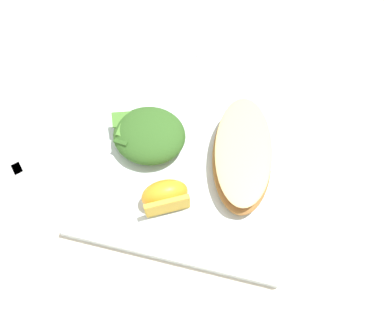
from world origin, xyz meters
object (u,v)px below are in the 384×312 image
(green_salad_pile, at_px, (149,135))
(paper_napkin, at_px, (231,41))
(cheesy_pizza_bread, at_px, (242,154))
(orange_wedge_front, at_px, (165,196))
(metal_fork, at_px, (30,197))
(white_plate, at_px, (192,162))

(green_salad_pile, bearing_deg, paper_napkin, 72.07)
(cheesy_pizza_bread, xyz_separation_m, orange_wedge_front, (-0.08, -0.08, 0.00))
(green_salad_pile, xyz_separation_m, metal_fork, (-0.14, -0.11, -0.03))
(paper_napkin, height_order, metal_fork, metal_fork)
(white_plate, distance_m, cheesy_pizza_bread, 0.07)
(white_plate, xyz_separation_m, paper_napkin, (0.01, 0.24, -0.01))
(cheesy_pizza_bread, bearing_deg, green_salad_pile, -179.16)
(orange_wedge_front, bearing_deg, paper_napkin, 84.55)
(paper_napkin, bearing_deg, cheesy_pizza_bread, -76.32)
(green_salad_pile, distance_m, metal_fork, 0.18)
(orange_wedge_front, height_order, metal_fork, orange_wedge_front)
(green_salad_pile, bearing_deg, orange_wedge_front, -60.93)
(white_plate, height_order, orange_wedge_front, orange_wedge_front)
(metal_fork, bearing_deg, orange_wedge_front, 10.07)
(paper_napkin, bearing_deg, white_plate, -92.51)
(white_plate, bearing_deg, cheesy_pizza_bread, 12.38)
(cheesy_pizza_bread, relative_size, orange_wedge_front, 2.58)
(orange_wedge_front, xyz_separation_m, metal_fork, (-0.18, -0.03, -0.03))
(green_salad_pile, xyz_separation_m, paper_napkin, (0.07, 0.23, -0.03))
(cheesy_pizza_bread, distance_m, orange_wedge_front, 0.12)
(green_salad_pile, height_order, paper_napkin, green_salad_pile)
(paper_napkin, bearing_deg, orange_wedge_front, -95.45)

